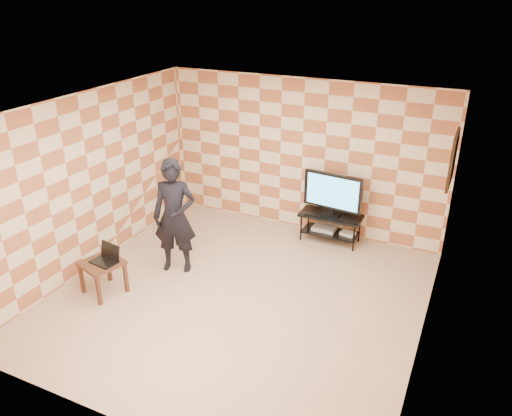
# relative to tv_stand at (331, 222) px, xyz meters

# --- Properties ---
(floor) EXTENTS (5.00, 5.00, 0.00)m
(floor) POSITION_rel_tv_stand_xyz_m (-0.67, -2.18, -0.37)
(floor) COLOR tan
(floor) RESTS_ON ground
(wall_back) EXTENTS (5.00, 0.02, 2.70)m
(wall_back) POSITION_rel_tv_stand_xyz_m (-0.67, 0.32, 0.98)
(wall_back) COLOR beige
(wall_back) RESTS_ON ground
(wall_front) EXTENTS (5.00, 0.02, 2.70)m
(wall_front) POSITION_rel_tv_stand_xyz_m (-0.67, -4.68, 0.98)
(wall_front) COLOR beige
(wall_front) RESTS_ON ground
(wall_left) EXTENTS (0.02, 5.00, 2.70)m
(wall_left) POSITION_rel_tv_stand_xyz_m (-3.17, -2.18, 0.98)
(wall_left) COLOR beige
(wall_left) RESTS_ON ground
(wall_right) EXTENTS (0.02, 5.00, 2.70)m
(wall_right) POSITION_rel_tv_stand_xyz_m (1.83, -2.18, 0.98)
(wall_right) COLOR beige
(wall_right) RESTS_ON ground
(ceiling) EXTENTS (5.00, 5.00, 0.02)m
(ceiling) POSITION_rel_tv_stand_xyz_m (-0.67, -2.18, 2.33)
(ceiling) COLOR white
(ceiling) RESTS_ON wall_back
(wall_art) EXTENTS (0.04, 0.72, 0.72)m
(wall_art) POSITION_rel_tv_stand_xyz_m (1.80, -0.63, 1.58)
(wall_art) COLOR black
(wall_art) RESTS_ON wall_right
(tv_stand) EXTENTS (1.05, 0.47, 0.50)m
(tv_stand) POSITION_rel_tv_stand_xyz_m (0.00, 0.00, 0.00)
(tv_stand) COLOR black
(tv_stand) RESTS_ON floor
(tv) EXTENTS (1.02, 0.22, 0.74)m
(tv) POSITION_rel_tv_stand_xyz_m (0.00, -0.00, 0.54)
(tv) COLOR black
(tv) RESTS_ON tv_stand
(dvd_player) EXTENTS (0.40, 0.29, 0.07)m
(dvd_player) POSITION_rel_tv_stand_xyz_m (-0.11, 0.03, -0.16)
(dvd_player) COLOR #AFAFB1
(dvd_player) RESTS_ON tv_stand
(game_console) EXTENTS (0.26, 0.21, 0.05)m
(game_console) POSITION_rel_tv_stand_xyz_m (0.31, 0.01, -0.17)
(game_console) COLOR silver
(game_console) RESTS_ON tv_stand
(side_table) EXTENTS (0.66, 0.66, 0.50)m
(side_table) POSITION_rel_tv_stand_xyz_m (-2.48, -2.89, 0.04)
(side_table) COLOR #382315
(side_table) RESTS_ON floor
(laptop) EXTENTS (0.40, 0.34, 0.24)m
(laptop) POSITION_rel_tv_stand_xyz_m (-2.43, -2.84, 0.19)
(laptop) COLOR black
(laptop) RESTS_ON side_table
(person) EXTENTS (0.76, 0.62, 1.80)m
(person) POSITION_rel_tv_stand_xyz_m (-1.89, -1.88, 0.53)
(person) COLOR black
(person) RESTS_ON floor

